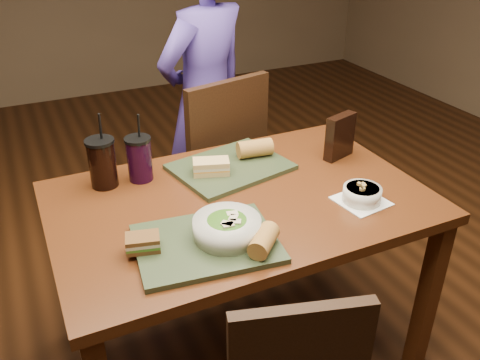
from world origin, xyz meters
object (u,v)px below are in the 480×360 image
Objects in this scene: soup_bowl at (362,194)px; baguette_near at (264,241)px; sandwich_near at (143,243)px; sandwich_far at (211,167)px; cup_cola at (102,163)px; tray_near at (206,244)px; tray_far at (230,167)px; dining_table at (240,219)px; chip_bag at (340,137)px; cup_berry at (139,159)px; diner at (206,102)px; salad_bowl at (227,227)px; chair_far at (220,162)px; baguette_far at (255,148)px.

baguette_near is at bearing -164.89° from soup_bowl.
sandwich_far is (0.36, 0.35, 0.00)m from sandwich_near.
soup_bowl is at bearing -32.39° from cup_cola.
tray_near is 3.77× the size of sandwich_near.
dining_table is at bearing -105.38° from tray_far.
sandwich_near is 0.74× the size of sandwich_far.
cup_berry is at bearing 151.10° from chip_bag.
tray_far is at bearing 151.21° from chip_bag.
sandwich_near is at bearing -179.10° from chip_bag.
diner reaches higher than soup_bowl.
cup_berry reaches higher than salad_bowl.
cup_berry is at bearing 97.37° from tray_near.
tray_near is 1.00× the size of tray_far.
cup_berry is at bearing 108.53° from baguette_near.
chair_far is at bearing 30.16° from cup_cola.
baguette_near is 0.44× the size of cup_cola.
diner is at bearing 71.50° from salad_bowl.
tray_near is at bearing 44.32° from diner.
tray_far is 2.79× the size of sandwich_far.
soup_bowl is at bearing 1.62° from salad_bowl.
sandwich_far is (0.18, 0.40, 0.04)m from tray_near.
cup_berry reaches higher than tray_far.
dining_table is 0.53m from cup_cola.
dining_table is 3.10× the size of tray_near.
sandwich_far is 0.22m from baguette_far.
soup_bowl is at bearing -43.64° from sandwich_far.
chair_far is 0.33m from diner.
cup_berry is at bearing 174.90° from baguette_far.
baguette_far is at bearing 54.75° from salad_bowl.
salad_bowl is at bearing -178.38° from soup_bowl.
salad_bowl is at bearing -115.45° from tray_far.
soup_bowl is at bearing -2.30° from sandwich_near.
tray_near is 2.03× the size of salad_bowl.
salad_bowl is at bearing -62.59° from cup_cola.
sandwich_far is at bearing -116.38° from chair_far.
chair_far is 5.48× the size of chip_bag.
chip_bag reaches higher than dining_table.
tray_near is 0.18m from baguette_near.
chip_bag is at bearing 13.64° from dining_table.
chip_bag is at bearing -59.69° from chair_far.
tray_near is (-0.43, -1.09, -0.02)m from diner.
chair_far is at bearing 68.41° from salad_bowl.
sandwich_far is 0.58× the size of cup_berry.
baguette_far is 0.59m from cup_cola.
chip_bag reaches higher than sandwich_far.
sandwich_far is at bearing 156.28° from chip_bag.
dining_table is 10.60× the size of baguette_near.
tray_far is 0.59m from sandwich_near.
diner is 1.24m from baguette_near.
chip_bag reaches higher than baguette_far.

